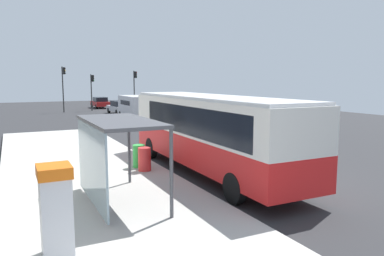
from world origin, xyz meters
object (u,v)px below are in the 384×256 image
bus (209,129)px  bus_shelter (109,140)px  sedan_near (120,107)px  ticket_machine (56,210)px  traffic_light_far_side (63,82)px  traffic_light_median (92,86)px  sedan_far (100,102)px  recycling_bin_red (144,159)px  traffic_light_near_side (135,84)px  recycling_bin_green (139,156)px  white_van (135,105)px

bus → bus_shelter: size_ratio=2.76×
bus_shelter → sedan_near: bearing=74.1°
ticket_machine → traffic_light_far_side: 38.86m
bus → traffic_light_median: bearing=86.4°
sedan_far → bus: bearing=-96.0°
ticket_machine → traffic_light_median: size_ratio=0.42×
recycling_bin_red → traffic_light_far_side: traffic_light_far_side is taller
sedan_far → traffic_light_near_side: (3.20, -5.98, 2.57)m
recycling_bin_green → traffic_light_near_side: traffic_light_near_side is taller
ticket_machine → traffic_light_far_side: bearing=82.4°
recycling_bin_red → bus_shelter: bus_shelter is taller
ticket_machine → recycling_bin_green: (4.04, 6.84, -0.52)m
sedan_far → bus_shelter: size_ratio=1.10×
bus → bus_shelter: bus is taller
traffic_light_near_side → bus_shelter: (-11.91, -34.82, -1.26)m
sedan_far → ticket_machine: 44.88m
sedan_near → recycling_bin_red: 28.05m
bus → ticket_machine: bus is taller
ticket_machine → recycling_bin_green: size_ratio=2.04×
sedan_far → traffic_light_near_side: traffic_light_near_side is taller
sedan_far → recycling_bin_red: 38.05m
traffic_light_far_side → sedan_near: bearing=-42.9°
traffic_light_near_side → traffic_light_median: (-5.09, 1.60, -0.28)m
sedan_near → traffic_light_median: size_ratio=0.98×
bus → sedan_near: bearing=81.9°
white_van → sedan_far: (0.10, 16.19, -0.55)m
recycling_bin_red → white_van: bearing=73.3°
bus → recycling_bin_green: bus is taller
traffic_light_near_side → traffic_light_median: bearing=162.6°
bus → sedan_near: 28.49m
sedan_far → bus_shelter: 41.74m
traffic_light_far_side → traffic_light_median: bearing=12.8°
traffic_light_near_side → bus_shelter: size_ratio=1.26×
recycling_bin_red → bus_shelter: (-2.21, -3.31, 1.44)m
bus → ticket_machine: 8.39m
bus_shelter → white_van: bearing=70.7°
sedan_near → traffic_light_median: traffic_light_median is taller
traffic_light_median → traffic_light_far_side: bearing=-167.2°
sedan_near → traffic_light_median: 6.53m
recycling_bin_green → traffic_light_near_side: bearing=72.5°
recycling_bin_green → bus_shelter: size_ratio=0.24×
bus → traffic_light_far_side: bearing=92.4°
recycling_bin_red → recycling_bin_green: bearing=90.0°
traffic_light_median → sedan_far: bearing=66.6°
sedan_near → ticket_machine: ticket_machine is taller
traffic_light_far_side → white_van: bearing=-64.3°
ticket_machine → bus_shelter: bearing=57.2°
sedan_far → traffic_light_median: size_ratio=0.96×
traffic_light_median → bus_shelter: (-6.82, -36.42, -0.98)m
recycling_bin_green → traffic_light_median: size_ratio=0.21×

